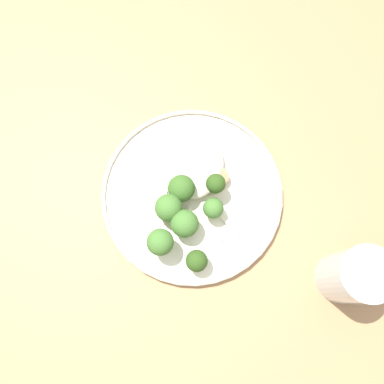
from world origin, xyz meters
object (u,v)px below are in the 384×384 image
at_px(seared_scallop_rear_pale, 183,152).
at_px(seared_scallop_large_seared, 220,177).
at_px(seared_scallop_center_golden, 197,168).
at_px(broccoli_floret_small_sprig, 185,224).
at_px(broccoli_floret_left_leaning, 213,209).
at_px(broccoli_floret_beside_noodles, 216,184).
at_px(dinner_plate, 192,194).
at_px(water_glass, 351,276).
at_px(seared_scallop_left_edge, 204,153).
at_px(broccoli_floret_front_edge, 181,188).
at_px(broccoli_floret_rear_charred, 160,242).
at_px(broccoli_floret_tall_stalk, 197,261).
at_px(seared_scallop_tiny_bay, 195,140).
at_px(broccoli_floret_near_rim, 170,208).
at_px(seared_scallop_on_noodles, 187,181).

height_order(seared_scallop_rear_pale, seared_scallop_large_seared, seared_scallop_large_seared).
distance_m(seared_scallop_center_golden, broccoli_floret_small_sprig, 0.10).
relative_size(broccoli_floret_left_leaning, broccoli_floret_beside_noodles, 0.87).
height_order(seared_scallop_large_seared, broccoli_floret_beside_noodles, broccoli_floret_beside_noodles).
xyz_separation_m(dinner_plate, water_glass, (-0.14, -0.22, 0.04)).
distance_m(seared_scallop_left_edge, broccoli_floret_front_edge, 0.08).
distance_m(seared_scallop_rear_pale, water_glass, 0.31).
relative_size(seared_scallop_rear_pale, broccoli_floret_rear_charred, 0.44).
bearing_deg(dinner_plate, broccoli_floret_tall_stalk, -179.18).
distance_m(seared_scallop_large_seared, water_glass, 0.24).
distance_m(broccoli_floret_left_leaning, broccoli_floret_front_edge, 0.06).
height_order(seared_scallop_tiny_bay, broccoli_floret_rear_charred, broccoli_floret_rear_charred).
bearing_deg(broccoli_floret_left_leaning, broccoli_floret_beside_noodles, -8.84).
height_order(seared_scallop_tiny_bay, broccoli_floret_near_rim, broccoli_floret_near_rim).
relative_size(seared_scallop_rear_pale, broccoli_floret_near_rim, 0.51).
xyz_separation_m(seared_scallop_left_edge, water_glass, (-0.21, -0.20, 0.03)).
relative_size(dinner_plate, water_glass, 2.60).
bearing_deg(dinner_plate, seared_scallop_tiny_bay, -5.72).
distance_m(broccoli_floret_left_leaning, water_glass, 0.22).
bearing_deg(broccoli_floret_small_sprig, seared_scallop_left_edge, -17.18).
relative_size(seared_scallop_left_edge, broccoli_floret_tall_stalk, 0.49).
distance_m(broccoli_floret_beside_noodles, broccoli_floret_front_edge, 0.05).
bearing_deg(seared_scallop_left_edge, broccoli_floret_tall_stalk, 173.03).
xyz_separation_m(seared_scallop_rear_pale, seared_scallop_on_noodles, (-0.05, -0.00, 0.00)).
bearing_deg(broccoli_floret_small_sprig, broccoli_floret_front_edge, 2.66).
xyz_separation_m(broccoli_floret_left_leaning, broccoli_floret_tall_stalk, (-0.08, 0.03, 0.00)).
distance_m(broccoli_floret_small_sprig, broccoli_floret_tall_stalk, 0.06).
bearing_deg(broccoli_floret_tall_stalk, seared_scallop_left_edge, -6.97).
bearing_deg(broccoli_floret_front_edge, seared_scallop_on_noodles, -27.80).
relative_size(seared_scallop_center_golden, seared_scallop_tiny_bay, 0.92).
distance_m(seared_scallop_left_edge, broccoli_floret_small_sprig, 0.12).
bearing_deg(water_glass, broccoli_floret_beside_noodles, 51.51).
bearing_deg(seared_scallop_rear_pale, broccoli_floret_small_sprig, 179.28).
bearing_deg(broccoli_floret_rear_charred, seared_scallop_on_noodles, -23.39).
height_order(seared_scallop_left_edge, broccoli_floret_beside_noodles, broccoli_floret_beside_noodles).
xyz_separation_m(broccoli_floret_rear_charred, broccoli_floret_front_edge, (0.08, -0.03, -0.01)).
relative_size(seared_scallop_large_seared, broccoli_floret_rear_charred, 0.42).
bearing_deg(broccoli_floret_small_sprig, broccoli_floret_left_leaning, -63.78).
distance_m(seared_scallop_tiny_bay, broccoli_floret_front_edge, 0.09).
height_order(broccoli_floret_small_sprig, broccoli_floret_rear_charred, broccoli_floret_rear_charred).
height_order(broccoli_floret_left_leaning, broccoli_floret_beside_noodles, broccoli_floret_beside_noodles).
relative_size(broccoli_floret_front_edge, broccoli_floret_tall_stalk, 1.13).
height_order(seared_scallop_left_edge, broccoli_floret_rear_charred, broccoli_floret_rear_charred).
xyz_separation_m(seared_scallop_left_edge, seared_scallop_rear_pale, (0.00, 0.03, -0.00)).
bearing_deg(water_glass, broccoli_floret_rear_charred, 77.22).
relative_size(seared_scallop_on_noodles, broccoli_floret_rear_charred, 0.35).
bearing_deg(broccoli_floret_beside_noodles, seared_scallop_large_seared, -30.41).
xyz_separation_m(seared_scallop_left_edge, seared_scallop_center_golden, (-0.02, 0.01, -0.00)).
bearing_deg(broccoli_floret_front_edge, dinner_plate, -92.93).
bearing_deg(seared_scallop_center_golden, broccoli_floret_rear_charred, 153.75).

